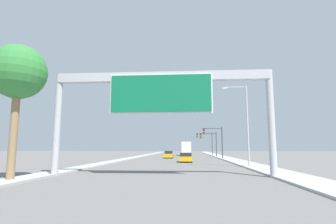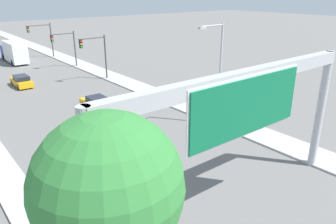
{
  "view_description": "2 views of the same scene",
  "coord_description": "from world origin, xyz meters",
  "px_view_note": "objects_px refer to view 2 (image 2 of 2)",
  "views": [
    {
      "loc": [
        1.98,
        -1.79,
        2.17
      ],
      "look_at": [
        0.0,
        25.28,
        5.83
      ],
      "focal_mm": 28.0,
      "sensor_mm": 36.0,
      "label": 1
    },
    {
      "loc": [
        -12.28,
        8.44,
        11.5
      ],
      "look_at": [
        1.79,
        26.08,
        3.08
      ],
      "focal_mm": 35.0,
      "sensor_mm": 36.0,
      "label": 2
    }
  ],
  "objects_px": {
    "sign_gantry": "(244,105)",
    "truck_box_primary": "(14,52)",
    "traffic_light_near_intersection": "(97,51)",
    "car_mid_center": "(21,81)",
    "traffic_light_mid_block": "(67,44)",
    "palm_tree_foreground": "(108,191)",
    "traffic_light_far_intersection": "(43,35)",
    "street_lamp_right": "(218,67)",
    "car_near_right": "(97,104)"
  },
  "relations": [
    {
      "from": "sign_gantry",
      "to": "traffic_light_far_intersection",
      "type": "relative_size",
      "value": 2.79
    },
    {
      "from": "sign_gantry",
      "to": "traffic_light_far_intersection",
      "type": "xyz_separation_m",
      "value": [
        7.14,
        50.11,
        -2.13
      ]
    },
    {
      "from": "car_near_right",
      "to": "traffic_light_far_intersection",
      "type": "xyz_separation_m",
      "value": [
        5.39,
        30.39,
        3.44
      ]
    },
    {
      "from": "truck_box_primary",
      "to": "palm_tree_foreground",
      "type": "xyz_separation_m",
      "value": [
        -11.03,
        -52.95,
        5.27
      ]
    },
    {
      "from": "street_lamp_right",
      "to": "traffic_light_mid_block",
      "type": "bearing_deg",
      "value": 91.93
    },
    {
      "from": "sign_gantry",
      "to": "car_mid_center",
      "type": "bearing_deg",
      "value": 92.98
    },
    {
      "from": "car_mid_center",
      "to": "traffic_light_mid_block",
      "type": "xyz_separation_m",
      "value": [
        8.98,
        6.54,
        3.07
      ]
    },
    {
      "from": "car_near_right",
      "to": "street_lamp_right",
      "type": "relative_size",
      "value": 0.49
    },
    {
      "from": "truck_box_primary",
      "to": "car_mid_center",
      "type": "bearing_deg",
      "value": -102.38
    },
    {
      "from": "car_mid_center",
      "to": "traffic_light_near_intersection",
      "type": "xyz_separation_m",
      "value": [
        9.06,
        -3.46,
        3.33
      ]
    },
    {
      "from": "sign_gantry",
      "to": "traffic_light_mid_block",
      "type": "height_order",
      "value": "sign_gantry"
    },
    {
      "from": "sign_gantry",
      "to": "palm_tree_foreground",
      "type": "xyz_separation_m",
      "value": [
        -9.28,
        -3.44,
        0.84
      ]
    },
    {
      "from": "truck_box_primary",
      "to": "traffic_light_near_intersection",
      "type": "relative_size",
      "value": 1.46
    },
    {
      "from": "traffic_light_near_intersection",
      "to": "palm_tree_foreground",
      "type": "height_order",
      "value": "palm_tree_foreground"
    },
    {
      "from": "sign_gantry",
      "to": "car_near_right",
      "type": "distance_m",
      "value": 20.56
    },
    {
      "from": "traffic_light_far_intersection",
      "to": "sign_gantry",
      "type": "bearing_deg",
      "value": -98.11
    },
    {
      "from": "car_mid_center",
      "to": "traffic_light_far_intersection",
      "type": "xyz_separation_m",
      "value": [
        8.89,
        16.54,
        3.42
      ]
    },
    {
      "from": "sign_gantry",
      "to": "car_near_right",
      "type": "xyz_separation_m",
      "value": [
        1.75,
        19.71,
        -5.57
      ]
    },
    {
      "from": "traffic_light_far_intersection",
      "to": "street_lamp_right",
      "type": "relative_size",
      "value": 0.68
    },
    {
      "from": "car_near_right",
      "to": "street_lamp_right",
      "type": "bearing_deg",
      "value": -57.57
    },
    {
      "from": "car_mid_center",
      "to": "truck_box_primary",
      "type": "relative_size",
      "value": 0.49
    },
    {
      "from": "traffic_light_near_intersection",
      "to": "traffic_light_mid_block",
      "type": "xyz_separation_m",
      "value": [
        -0.08,
        10.0,
        -0.25
      ]
    },
    {
      "from": "traffic_light_far_intersection",
      "to": "palm_tree_foreground",
      "type": "relative_size",
      "value": 0.67
    },
    {
      "from": "traffic_light_mid_block",
      "to": "truck_box_primary",
      "type": "bearing_deg",
      "value": 120.23
    },
    {
      "from": "traffic_light_near_intersection",
      "to": "traffic_light_far_intersection",
      "type": "relative_size",
      "value": 0.99
    },
    {
      "from": "car_mid_center",
      "to": "palm_tree_foreground",
      "type": "bearing_deg",
      "value": -101.51
    },
    {
      "from": "sign_gantry",
      "to": "car_mid_center",
      "type": "relative_size",
      "value": 3.93
    },
    {
      "from": "car_near_right",
      "to": "sign_gantry",
      "type": "bearing_deg",
      "value": -95.07
    },
    {
      "from": "traffic_light_near_intersection",
      "to": "traffic_light_far_intersection",
      "type": "height_order",
      "value": "traffic_light_far_intersection"
    },
    {
      "from": "palm_tree_foreground",
      "to": "street_lamp_right",
      "type": "height_order",
      "value": "palm_tree_foreground"
    },
    {
      "from": "traffic_light_mid_block",
      "to": "palm_tree_foreground",
      "type": "height_order",
      "value": "palm_tree_foreground"
    },
    {
      "from": "traffic_light_mid_block",
      "to": "traffic_light_far_intersection",
      "type": "distance_m",
      "value": 10.01
    },
    {
      "from": "sign_gantry",
      "to": "car_mid_center",
      "type": "distance_m",
      "value": 34.07
    },
    {
      "from": "sign_gantry",
      "to": "street_lamp_right",
      "type": "relative_size",
      "value": 1.89
    },
    {
      "from": "traffic_light_far_intersection",
      "to": "traffic_light_near_intersection",
      "type": "bearing_deg",
      "value": -89.5
    },
    {
      "from": "traffic_light_near_intersection",
      "to": "traffic_light_mid_block",
      "type": "relative_size",
      "value": 1.07
    },
    {
      "from": "car_near_right",
      "to": "traffic_light_near_intersection",
      "type": "distance_m",
      "value": 12.25
    },
    {
      "from": "traffic_light_mid_block",
      "to": "palm_tree_foreground",
      "type": "distance_m",
      "value": 46.69
    },
    {
      "from": "sign_gantry",
      "to": "truck_box_primary",
      "type": "height_order",
      "value": "sign_gantry"
    },
    {
      "from": "car_near_right",
      "to": "palm_tree_foreground",
      "type": "bearing_deg",
      "value": -115.48
    },
    {
      "from": "car_mid_center",
      "to": "street_lamp_right",
      "type": "xyz_separation_m",
      "value": [
        10.01,
        -24.1,
        4.62
      ]
    },
    {
      "from": "truck_box_primary",
      "to": "sign_gantry",
      "type": "bearing_deg",
      "value": -92.02
    },
    {
      "from": "street_lamp_right",
      "to": "traffic_light_far_intersection",
      "type": "bearing_deg",
      "value": 91.58
    },
    {
      "from": "traffic_light_near_intersection",
      "to": "traffic_light_mid_block",
      "type": "distance_m",
      "value": 10.0
    },
    {
      "from": "truck_box_primary",
      "to": "street_lamp_right",
      "type": "distance_m",
      "value": 40.73
    },
    {
      "from": "palm_tree_foreground",
      "to": "traffic_light_near_intersection",
      "type": "bearing_deg",
      "value": 63.67
    },
    {
      "from": "traffic_light_mid_block",
      "to": "palm_tree_foreground",
      "type": "relative_size",
      "value": 0.62
    },
    {
      "from": "car_near_right",
      "to": "truck_box_primary",
      "type": "xyz_separation_m",
      "value": [
        0.0,
        29.8,
        1.14
      ]
    },
    {
      "from": "sign_gantry",
      "to": "traffic_light_near_intersection",
      "type": "bearing_deg",
      "value": 76.34
    },
    {
      "from": "car_near_right",
      "to": "palm_tree_foreground",
      "type": "xyz_separation_m",
      "value": [
        -11.03,
        -23.15,
        6.41
      ]
    }
  ]
}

